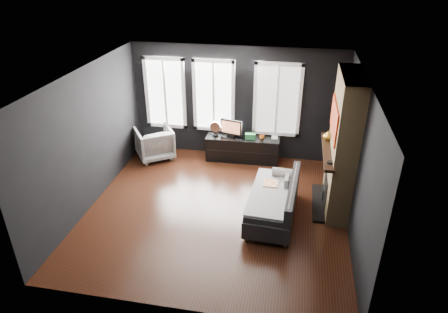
% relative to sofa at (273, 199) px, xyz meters
% --- Properties ---
extents(floor, '(5.00, 5.00, 0.00)m').
position_rel_sofa_xyz_m(floor, '(-1.10, 0.00, -0.40)').
color(floor, black).
rests_on(floor, ground).
extents(ceiling, '(5.00, 5.00, 0.00)m').
position_rel_sofa_xyz_m(ceiling, '(-1.10, 0.00, 2.30)').
color(ceiling, white).
rests_on(ceiling, ground).
extents(wall_back, '(5.00, 0.02, 2.70)m').
position_rel_sofa_xyz_m(wall_back, '(-1.10, 2.50, 0.95)').
color(wall_back, black).
rests_on(wall_back, ground).
extents(wall_left, '(0.02, 5.00, 2.70)m').
position_rel_sofa_xyz_m(wall_left, '(-3.60, 0.00, 0.95)').
color(wall_left, black).
rests_on(wall_left, ground).
extents(wall_right, '(0.02, 5.00, 2.70)m').
position_rel_sofa_xyz_m(wall_right, '(1.40, 0.00, 0.95)').
color(wall_right, black).
rests_on(wall_right, ground).
extents(windows, '(4.00, 0.16, 1.76)m').
position_rel_sofa_xyz_m(windows, '(-1.55, 2.46, 1.98)').
color(windows, white).
rests_on(windows, wall_back).
extents(fireplace, '(0.70, 1.62, 2.70)m').
position_rel_sofa_xyz_m(fireplace, '(1.20, 0.60, 0.95)').
color(fireplace, '#93724C').
rests_on(fireplace, floor).
extents(sofa, '(1.04, 1.90, 0.79)m').
position_rel_sofa_xyz_m(sofa, '(0.00, 0.00, 0.00)').
color(sofa, black).
rests_on(sofa, floor).
extents(stripe_pillow, '(0.09, 0.32, 0.32)m').
position_rel_sofa_xyz_m(stripe_pillow, '(0.22, 0.31, 0.18)').
color(stripe_pillow, gray).
rests_on(stripe_pillow, sofa).
extents(armchair, '(1.11, 1.10, 0.84)m').
position_rel_sofa_xyz_m(armchair, '(-3.04, 1.95, 0.02)').
color(armchair, white).
rests_on(armchair, floor).
extents(media_console, '(1.76, 0.60, 0.60)m').
position_rel_sofa_xyz_m(media_console, '(-0.90, 2.24, -0.10)').
color(media_console, black).
rests_on(media_console, floor).
extents(monitor, '(0.56, 0.25, 0.49)m').
position_rel_sofa_xyz_m(monitor, '(-1.18, 2.21, 0.45)').
color(monitor, black).
rests_on(monitor, media_console).
extents(desk_fan, '(0.28, 0.28, 0.38)m').
position_rel_sofa_xyz_m(desk_fan, '(-1.56, 2.18, 0.39)').
color(desk_fan, '#A4A4A4').
rests_on(desk_fan, media_console).
extents(mug, '(0.12, 0.10, 0.12)m').
position_rel_sofa_xyz_m(mug, '(-0.44, 2.20, 0.26)').
color(mug, orange).
rests_on(mug, media_console).
extents(book, '(0.15, 0.02, 0.20)m').
position_rel_sofa_xyz_m(book, '(-0.22, 2.33, 0.30)').
color(book, '#B6A38D').
rests_on(book, media_console).
extents(storage_box, '(0.26, 0.18, 0.13)m').
position_rel_sofa_xyz_m(storage_box, '(-0.72, 2.19, 0.27)').
color(storage_box, '#28763E').
rests_on(storage_box, media_console).
extents(mantel_vase, '(0.22, 0.23, 0.18)m').
position_rel_sofa_xyz_m(mantel_vase, '(0.95, 1.05, 0.92)').
color(mantel_vase, '#C08423').
rests_on(mantel_vase, fireplace).
extents(mantel_clock, '(0.14, 0.14, 0.04)m').
position_rel_sofa_xyz_m(mantel_clock, '(0.95, 0.05, 0.85)').
color(mantel_clock, black).
rests_on(mantel_clock, fireplace).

